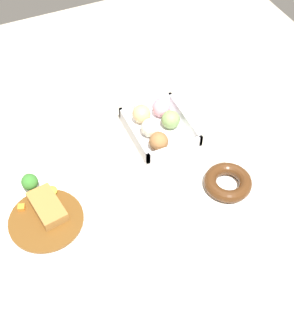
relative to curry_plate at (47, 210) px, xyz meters
name	(u,v)px	position (x,y,z in m)	size (l,w,h in m)	color
ground_plane	(119,191)	(0.01, 0.17, -0.02)	(1.60, 1.60, 0.00)	#B2A893
curry_plate	(47,210)	(0.00, 0.00, 0.00)	(0.24, 0.24, 0.07)	white
donut_box	(158,126)	(-0.13, 0.34, 0.01)	(0.18, 0.15, 0.06)	white
chocolate_ring_donut	(228,183)	(0.10, 0.41, 0.00)	(0.14, 0.14, 0.03)	white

